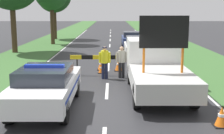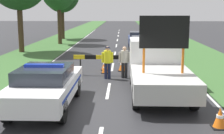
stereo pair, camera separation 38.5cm
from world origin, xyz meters
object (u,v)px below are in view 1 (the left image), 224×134
object	(u,v)px
work_truck	(157,66)
pedestrian_civilian	(123,60)
road_barrier	(105,58)
queued_car_hatch_blue	(133,39)
traffic_cone_near_truck	(102,68)
queued_car_van_white	(139,47)
police_officer	(106,60)
traffic_cone_near_police	(223,117)
police_car	(47,86)
traffic_cone_centre_front	(102,65)
traffic_cone_behind_barrier	(120,65)

from	to	relation	value
work_truck	pedestrian_civilian	bearing A→B (deg)	-63.87
road_barrier	queued_car_hatch_blue	distance (m)	11.60
traffic_cone_near_truck	queued_car_van_white	world-z (taller)	queued_car_van_white
police_officer	traffic_cone_near_police	bearing A→B (deg)	129.97
pedestrian_civilian	queued_car_van_white	world-z (taller)	pedestrian_civilian
police_car	police_officer	bearing A→B (deg)	70.88
queued_car_van_white	queued_car_hatch_blue	size ratio (longest dim) A/B	1.00
police_officer	queued_car_van_white	bearing A→B (deg)	-96.88
road_barrier	traffic_cone_near_police	size ratio (longest dim) A/B	5.79
pedestrian_civilian	traffic_cone_near_truck	xyz separation A→B (m)	(-1.04, 1.16, -0.66)
police_car	queued_car_hatch_blue	xyz separation A→B (m)	(4.01, 16.92, -0.02)
pedestrian_civilian	traffic_cone_near_police	distance (m)	7.16
work_truck	traffic_cone_centre_front	size ratio (longest dim) A/B	9.47
road_barrier	queued_car_hatch_blue	xyz separation A→B (m)	(2.16, 11.39, -0.11)
work_truck	pedestrian_civilian	world-z (taller)	work_truck
work_truck	police_officer	world-z (taller)	work_truck
pedestrian_civilian	road_barrier	bearing A→B (deg)	146.98
pedestrian_civilian	traffic_cone_near_truck	distance (m)	1.70
police_officer	road_barrier	bearing A→B (deg)	-76.33
queued_car_van_white	traffic_cone_near_police	bearing A→B (deg)	95.89
traffic_cone_near_police	traffic_cone_near_truck	world-z (taller)	traffic_cone_near_police
traffic_cone_near_police	work_truck	bearing A→B (deg)	108.45
police_car	traffic_cone_centre_front	world-z (taller)	police_car
queued_car_van_white	police_car	bearing A→B (deg)	70.46
police_car	road_barrier	bearing A→B (deg)	74.62
police_car	traffic_cone_near_truck	distance (m)	6.29
pedestrian_civilian	traffic_cone_centre_front	bearing A→B (deg)	121.49
police_car	queued_car_van_white	xyz separation A→B (m)	(4.09, 11.54, -0.02)
traffic_cone_near_police	queued_car_van_white	size ratio (longest dim) A/B	0.15
traffic_cone_centre_front	traffic_cone_near_truck	xyz separation A→B (m)	(0.05, -0.90, -0.04)
traffic_cone_centre_front	queued_car_hatch_blue	xyz separation A→B (m)	(2.37, 9.99, 0.47)
work_truck	traffic_cone_near_police	distance (m)	4.36
queued_car_van_white	queued_car_hatch_blue	xyz separation A→B (m)	(-0.08, 5.38, -0.00)
road_barrier	traffic_cone_near_truck	xyz separation A→B (m)	(-0.16, 0.51, -0.62)
police_car	queued_car_hatch_blue	bearing A→B (deg)	79.86
police_car	road_barrier	distance (m)	5.83
police_car	road_barrier	size ratio (longest dim) A/B	1.40
police_car	traffic_cone_near_police	world-z (taller)	police_car
police_car	pedestrian_civilian	size ratio (longest dim) A/B	3.12
traffic_cone_near_truck	traffic_cone_behind_barrier	bearing A→B (deg)	35.12
police_car	work_truck	bearing A→B (deg)	33.05
traffic_cone_near_police	police_car	bearing A→B (deg)	162.50
pedestrian_civilian	traffic_cone_near_police	world-z (taller)	pedestrian_civilian
traffic_cone_near_police	traffic_cone_behind_barrier	bearing A→B (deg)	108.58
traffic_cone_behind_barrier	queued_car_hatch_blue	world-z (taller)	queued_car_hatch_blue
traffic_cone_near_truck	traffic_cone_centre_front	bearing A→B (deg)	93.03
traffic_cone_near_police	traffic_cone_near_truck	xyz separation A→B (m)	(-3.77, 7.75, -0.04)
police_officer	queued_car_hatch_blue	size ratio (longest dim) A/B	0.39
police_officer	traffic_cone_behind_barrier	world-z (taller)	police_officer
traffic_cone_near_police	queued_car_hatch_blue	distance (m)	18.70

